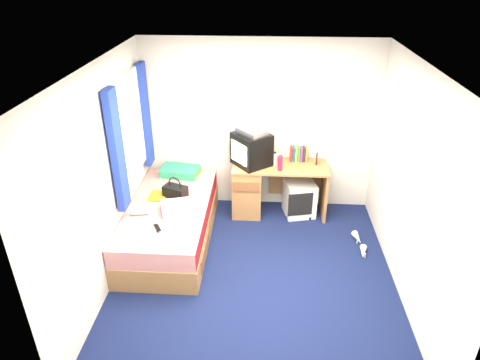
# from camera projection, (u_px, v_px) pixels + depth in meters

# --- Properties ---
(ground) EXTENTS (3.40, 3.40, 0.00)m
(ground) POSITION_uv_depth(u_px,v_px,m) (254.00, 276.00, 4.96)
(ground) COLOR #0C1438
(ground) RESTS_ON ground
(room_shell) EXTENTS (3.40, 3.40, 3.40)m
(room_shell) POSITION_uv_depth(u_px,v_px,m) (256.00, 163.00, 4.28)
(room_shell) COLOR white
(room_shell) RESTS_ON ground
(bed) EXTENTS (1.01, 2.00, 0.54)m
(bed) POSITION_uv_depth(u_px,v_px,m) (170.00, 223.00, 5.46)
(bed) COLOR #A67645
(bed) RESTS_ON ground
(pillow) EXTENTS (0.56, 0.40, 0.11)m
(pillow) POSITION_uv_depth(u_px,v_px,m) (180.00, 171.00, 6.03)
(pillow) COLOR teal
(pillow) RESTS_ON bed
(desk) EXTENTS (1.30, 0.55, 0.75)m
(desk) POSITION_uv_depth(u_px,v_px,m) (260.00, 186.00, 6.04)
(desk) COLOR #A67645
(desk) RESTS_ON ground
(storage_cube) EXTENTS (0.48, 0.48, 0.50)m
(storage_cube) POSITION_uv_depth(u_px,v_px,m) (299.00, 198.00, 6.05)
(storage_cube) COLOR white
(storage_cube) RESTS_ON ground
(crt_tv) EXTENTS (0.60, 0.61, 0.44)m
(crt_tv) POSITION_uv_depth(u_px,v_px,m) (251.00, 149.00, 5.78)
(crt_tv) COLOR black
(crt_tv) RESTS_ON desk
(vcr) EXTENTS (0.46, 0.47, 0.07)m
(vcr) POSITION_uv_depth(u_px,v_px,m) (252.00, 131.00, 5.66)
(vcr) COLOR #B1B2B4
(vcr) RESTS_ON crt_tv
(book_row) EXTENTS (0.24, 0.13, 0.20)m
(book_row) POSITION_uv_depth(u_px,v_px,m) (299.00, 154.00, 5.94)
(book_row) COLOR maroon
(book_row) RESTS_ON desk
(picture_frame) EXTENTS (0.04, 0.12, 0.14)m
(picture_frame) POSITION_uv_depth(u_px,v_px,m) (317.00, 159.00, 5.87)
(picture_frame) COLOR black
(picture_frame) RESTS_ON desk
(pink_water_bottle) EXTENTS (0.07, 0.07, 0.20)m
(pink_water_bottle) POSITION_uv_depth(u_px,v_px,m) (280.00, 163.00, 5.67)
(pink_water_bottle) COLOR #C11B41
(pink_water_bottle) RESTS_ON desk
(aerosol_can) EXTENTS (0.06, 0.06, 0.17)m
(aerosol_can) POSITION_uv_depth(u_px,v_px,m) (275.00, 159.00, 5.83)
(aerosol_can) COLOR white
(aerosol_can) RESTS_ON desk
(handbag) EXTENTS (0.34, 0.26, 0.28)m
(handbag) POSITION_uv_depth(u_px,v_px,m) (175.00, 191.00, 5.48)
(handbag) COLOR black
(handbag) RESTS_ON bed
(towel) EXTENTS (0.40, 0.36, 0.11)m
(towel) POSITION_uv_depth(u_px,v_px,m) (176.00, 208.00, 5.16)
(towel) COLOR silver
(towel) RESTS_ON bed
(magazine) EXTENTS (0.22, 0.29, 0.01)m
(magazine) POSITION_uv_depth(u_px,v_px,m) (158.00, 196.00, 5.51)
(magazine) COLOR yellow
(magazine) RESTS_ON bed
(water_bottle) EXTENTS (0.21, 0.11, 0.07)m
(water_bottle) POSITION_uv_depth(u_px,v_px,m) (140.00, 212.00, 5.12)
(water_bottle) COLOR silver
(water_bottle) RESTS_ON bed
(colour_swatch_fan) EXTENTS (0.22, 0.16, 0.01)m
(colour_swatch_fan) POSITION_uv_depth(u_px,v_px,m) (159.00, 230.00, 4.83)
(colour_swatch_fan) COLOR #F4A736
(colour_swatch_fan) RESTS_ON bed
(remote_control) EXTENTS (0.12, 0.16, 0.02)m
(remote_control) POSITION_uv_depth(u_px,v_px,m) (157.00, 228.00, 4.86)
(remote_control) COLOR black
(remote_control) RESTS_ON bed
(window_assembly) EXTENTS (0.11, 1.42, 1.40)m
(window_assembly) POSITION_uv_depth(u_px,v_px,m) (131.00, 130.00, 5.18)
(window_assembly) COLOR silver
(window_assembly) RESTS_ON room_shell
(white_heels) EXTENTS (0.15, 0.53, 0.09)m
(white_heels) POSITION_uv_depth(u_px,v_px,m) (360.00, 245.00, 5.42)
(white_heels) COLOR silver
(white_heels) RESTS_ON ground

